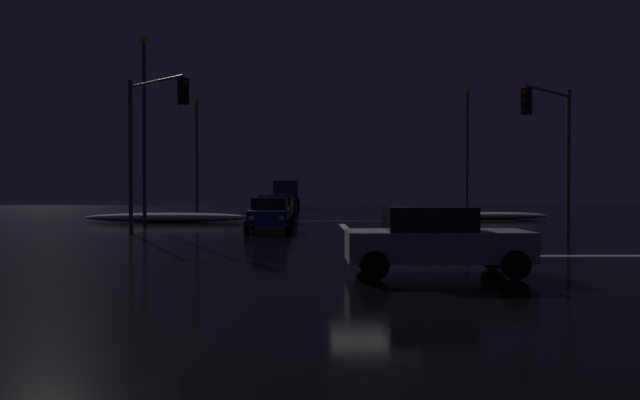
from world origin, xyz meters
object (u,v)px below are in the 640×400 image
Objects in this scene: sedan_orange at (277,210)px; box_truck at (287,192)px; streetlamp_right_far at (467,143)px; streetlamp_left_near at (144,118)px; streetlamp_left_far at (197,147)px; sedan_blue at (269,214)px; sedan_green at (272,207)px; sedan_white at (279,203)px; sedan_silver_crossing at (435,240)px; sedan_gray at (281,205)px; sedan_red at (284,202)px; traffic_signal_ne at (552,132)px; traffic_signal_nw at (151,126)px.

sedan_orange is 30.80m from box_truck.
box_truck is 0.85× the size of streetlamp_right_far.
streetlamp_left_near is (-6.77, -2.95, 4.91)m from sedan_orange.
sedan_orange is 15.35m from streetlamp_left_far.
box_truck is at bearing 90.62° from sedan_blue.
sedan_green and sedan_white have the same top height.
sedan_blue is 15.98m from sedan_silver_crossing.
sedan_gray is at bearing -89.41° from box_truck.
sedan_gray is 11.96m from sedan_red.
streetlamp_left_near is at bearing 151.05° from sedan_blue.
streetlamp_left_near reaches higher than streetlamp_left_far.
sedan_silver_crossing is (5.16, -52.71, -0.91)m from box_truck.
traffic_signal_ne is 22.53m from streetlamp_right_far.
sedan_white is at bearing -90.99° from box_truck.
box_truck is 40.46m from traffic_signal_nw.
traffic_signal_ne reaches higher than sedan_red.
sedan_red is 0.43× the size of streetlamp_left_near.
streetlamp_left_near is at bearing -114.12° from sedan_gray.
sedan_white is 0.52× the size of box_truck.
streetlamp_left_near is 1.03× the size of streetlamp_right_far.
sedan_green and sedan_red have the same top height.
traffic_signal_nw is 0.75× the size of streetlamp_left_far.
traffic_signal_nw is at bearing -73.56° from streetlamp_left_near.
sedan_green is 16.48m from traffic_signal_nw.
sedan_orange is 0.43× the size of streetlamp_left_near.
traffic_signal_ne is at bearing -64.38° from sedan_white.
sedan_gray is at bearing 65.88° from streetlamp_left_near.
streetlamp_left_far reaches higher than sedan_gray.
sedan_white and sedan_silver_crossing have the same top height.
box_truck is at bearing 89.54° from sedan_green.
box_truck is 0.92× the size of streetlamp_left_far.
sedan_green is at bearing 100.81° from sedan_silver_crossing.
streetlamp_left_near is (0.00, -16.00, 0.52)m from streetlamp_left_far.
traffic_signal_ne is (12.65, -40.15, 2.72)m from box_truck.
streetlamp_left_far is 0.92× the size of streetlamp_right_far.
sedan_gray is 1.00× the size of sedan_white.
streetlamp_left_near is (-1.88, 6.38, 1.05)m from traffic_signal_nw.
sedan_silver_crossing is at bearing -84.41° from box_truck.
traffic_signal_nw reaches higher than sedan_gray.
box_truck is at bearing 107.49° from traffic_signal_ne.
sedan_blue is 1.00× the size of sedan_gray.
streetlamp_right_far reaches higher than sedan_red.
streetlamp_left_far reaches higher than sedan_blue.
traffic_signal_ne reaches higher than sedan_gray.
sedan_red is 33.46m from traffic_signal_nw.
streetlamp_right_far is at bearing 42.72° from sedan_orange.
traffic_signal_ne is at bearing -50.32° from sedan_green.
sedan_blue is at bearing 167.60° from traffic_signal_ne.
sedan_gray is 0.52× the size of box_truck.
sedan_silver_crossing is at bearing -82.22° from sedan_white.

